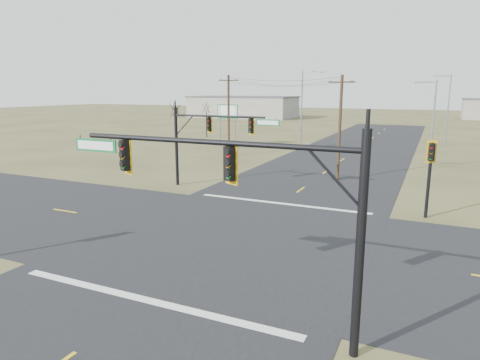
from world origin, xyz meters
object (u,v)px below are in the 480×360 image
object	(u,v)px
mast_arm_near	(234,182)
streetlight_b	(447,106)
pedestal_signal_ne	(430,162)
bare_tree_b	(206,108)
mast_arm_far	(212,131)
highway_sign	(228,117)
utility_pole_near	(340,126)
utility_pole_far	(229,114)
streetlight_a	(431,120)
bare_tree_a	(175,109)
streetlight_c	(303,105)

from	to	relation	value
mast_arm_near	streetlight_b	bearing A→B (deg)	107.97
pedestal_signal_ne	bare_tree_b	bearing A→B (deg)	115.30
mast_arm_far	bare_tree_b	world-z (taller)	mast_arm_far
mast_arm_near	mast_arm_far	world-z (taller)	mast_arm_near
mast_arm_far	highway_sign	world-z (taller)	mast_arm_far
pedestal_signal_ne	utility_pole_near	bearing A→B (deg)	109.62
mast_arm_near	bare_tree_b	world-z (taller)	mast_arm_near
utility_pole_far	streetlight_a	xyz separation A→B (m)	(21.34, 0.44, -0.03)
utility_pole_far	bare_tree_a	world-z (taller)	utility_pole_far
bare_tree_a	bare_tree_b	world-z (taller)	bare_tree_a
mast_arm_near	utility_pole_far	world-z (taller)	utility_pole_far
pedestal_signal_ne	bare_tree_a	world-z (taller)	bare_tree_a
highway_sign	streetlight_c	xyz separation A→B (m)	(9.67, 2.63, 1.61)
utility_pole_near	streetlight_c	size ratio (longest dim) A/B	0.88
mast_arm_near	utility_pole_near	bearing A→B (deg)	119.26
streetlight_c	bare_tree_a	size ratio (longest dim) A/B	1.51
streetlight_a	bare_tree_b	distance (m)	37.16
mast_arm_near	mast_arm_far	bearing A→B (deg)	145.27
mast_arm_far	streetlight_c	world-z (taller)	streetlight_c
utility_pole_far	pedestal_signal_ne	bearing A→B (deg)	-38.55
bare_tree_a	pedestal_signal_ne	bearing A→B (deg)	-32.43
streetlight_c	mast_arm_near	bearing A→B (deg)	-55.85
streetlight_b	bare_tree_a	distance (m)	36.35
highway_sign	streetlight_b	size ratio (longest dim) A/B	0.59
mast_arm_far	streetlight_c	bearing A→B (deg)	114.17
highway_sign	pedestal_signal_ne	bearing A→B (deg)	-43.66
mast_arm_near	pedestal_signal_ne	size ratio (longest dim) A/B	2.17
mast_arm_far	utility_pole_far	size ratio (longest dim) A/B	0.96
utility_pole_near	mast_arm_far	bearing A→B (deg)	-139.06
utility_pole_far	streetlight_b	bearing A→B (deg)	41.52
utility_pole_far	streetlight_a	world-z (taller)	utility_pole_far
bare_tree_a	utility_pole_near	bearing A→B (deg)	-24.30
mast_arm_near	streetlight_c	world-z (taller)	streetlight_c
mast_arm_far	bare_tree_b	size ratio (longest dim) A/B	1.49
utility_pole_near	mast_arm_near	bearing A→B (deg)	-85.69
pedestal_signal_ne	highway_sign	size ratio (longest dim) A/B	0.84
mast_arm_near	streetlight_a	xyz separation A→B (m)	(4.98, 33.43, -0.08)
pedestal_signal_ne	streetlight_a	world-z (taller)	streetlight_a
pedestal_signal_ne	bare_tree_b	xyz separation A→B (m)	(-33.86, 33.88, 1.32)
streetlight_b	bare_tree_b	world-z (taller)	streetlight_b
pedestal_signal_ne	highway_sign	distance (m)	35.50
utility_pole_near	bare_tree_b	distance (m)	36.59
mast_arm_far	bare_tree_a	bearing A→B (deg)	153.36
utility_pole_far	streetlight_b	distance (m)	30.56
mast_arm_near	mast_arm_far	xyz separation A→B (m)	(-10.12, 17.30, -0.31)
utility_pole_far	bare_tree_a	xyz separation A→B (m)	(-8.47, 1.87, 0.45)
bare_tree_b	mast_arm_far	bearing A→B (deg)	-60.33
utility_pole_far	bare_tree_a	distance (m)	8.69
utility_pole_near	highway_sign	world-z (taller)	utility_pole_near
mast_arm_far	utility_pole_near	xyz separation A→B (m)	(8.28, 7.18, 0.07)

